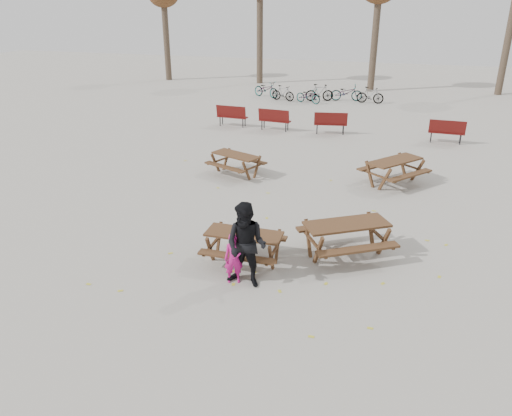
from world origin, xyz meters
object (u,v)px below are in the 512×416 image
(picnic_table_far, at_px, (394,172))
(adult, at_px, (246,245))
(food_tray, at_px, (245,234))
(soda_bottle, at_px, (249,232))
(main_picnic_table, at_px, (244,240))
(picnic_table_east, at_px, (346,239))
(picnic_table_north, at_px, (236,164))
(child, at_px, (234,259))

(picnic_table_far, bearing_deg, adult, -161.93)
(food_tray, distance_m, soda_bottle, 0.11)
(main_picnic_table, height_order, food_tray, food_tray)
(food_tray, xyz_separation_m, picnic_table_far, (3.15, 6.67, -0.37))
(adult, height_order, picnic_table_east, adult)
(picnic_table_north, bearing_deg, soda_bottle, -45.89)
(adult, relative_size, picnic_table_east, 0.96)
(soda_bottle, xyz_separation_m, adult, (0.21, -0.88, 0.13))
(soda_bottle, xyz_separation_m, picnic_table_far, (3.06, 6.67, -0.42))
(child, height_order, picnic_table_east, child)
(main_picnic_table, height_order, adult, adult)
(main_picnic_table, relative_size, picnic_table_north, 1.03)
(picnic_table_east, height_order, picnic_table_far, picnic_table_east)
(picnic_table_north, relative_size, picnic_table_far, 0.89)
(child, xyz_separation_m, adult, (0.30, -0.03, 0.39))
(main_picnic_table, height_order, child, child)
(adult, bearing_deg, child, -179.83)
(child, xyz_separation_m, picnic_table_far, (3.15, 7.52, -0.16))
(picnic_table_east, bearing_deg, main_picnic_table, 172.41)
(food_tray, height_order, picnic_table_far, picnic_table_far)
(soda_bottle, distance_m, picnic_table_north, 6.50)
(soda_bottle, height_order, picnic_table_north, soda_bottle)
(child, bearing_deg, picnic_table_north, 88.79)
(food_tray, relative_size, child, 0.15)
(main_picnic_table, height_order, picnic_table_far, picnic_table_far)
(adult, height_order, picnic_table_far, adult)
(food_tray, xyz_separation_m, picnic_table_east, (2.22, 1.09, -0.36))
(soda_bottle, distance_m, picnic_table_far, 7.35)
(adult, bearing_deg, picnic_table_east, 52.13)
(food_tray, xyz_separation_m, picnic_table_north, (-2.27, 6.03, -0.42))
(main_picnic_table, distance_m, picnic_table_north, 6.36)
(soda_bottle, relative_size, adult, 0.09)
(adult, distance_m, picnic_table_north, 7.40)
(food_tray, distance_m, picnic_table_north, 6.46)
(main_picnic_table, relative_size, picnic_table_far, 0.91)
(picnic_table_north, bearing_deg, adult, -46.86)
(picnic_table_far, bearing_deg, food_tray, -166.55)
(picnic_table_east, distance_m, picnic_table_far, 5.65)
(soda_bottle, relative_size, picnic_table_east, 0.08)
(main_picnic_table, bearing_deg, picnic_table_north, 110.40)
(child, bearing_deg, food_tray, 70.48)
(child, relative_size, picnic_table_north, 0.67)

